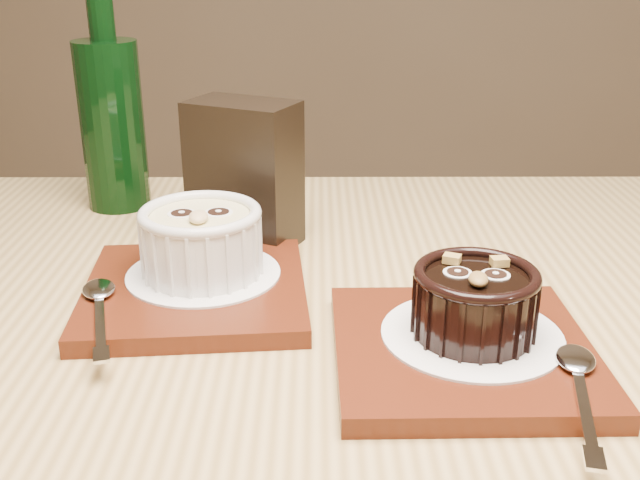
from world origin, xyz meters
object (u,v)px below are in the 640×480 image
Objects in this scene: tray_right at (462,351)px; ramekin_dark at (475,299)px; tray_left at (196,291)px; green_bottle at (112,119)px; table at (310,430)px; condiment_stand at (244,174)px; ramekin_white at (201,238)px.

ramekin_dark is (0.01, 0.01, 0.04)m from tray_right.
green_bottle reaches higher than tray_left.
table is 0.41m from green_bottle.
tray_left is 2.04× the size of ramekin_dark.
tray_left and tray_right have the same top height.
table is 6.93× the size of tray_left.
ramekin_dark is 0.28m from condiment_stand.
table is at bearing 172.07° from ramekin_dark.
table is at bearing 162.15° from tray_right.
condiment_stand is at bearing 138.02° from ramekin_dark.
tray_right is 0.04m from ramekin_dark.
tray_left is at bearing 157.85° from tray_right.
ramekin_dark is at bearing -12.57° from table.
tray_right is at bearing -34.88° from ramekin_white.
green_bottle reaches higher than table.
ramekin_dark is at bearing -46.62° from condiment_stand.
condiment_stand reaches higher than ramekin_white.
table is 0.15m from tray_left.
table is at bearing -43.52° from ramekin_white.
table is 6.93× the size of tray_right.
tray_left reaches higher than table.
condiment_stand reaches higher than tray_right.
tray_right is 0.48m from green_bottle.
green_bottle is (-0.14, 0.21, 0.05)m from ramekin_white.
green_bottle is at bearing 137.53° from tray_right.
condiment_stand is at bearing 71.55° from ramekin_white.
ramekin_dark reaches higher than tray_right.
table is at bearing -26.71° from tray_left.
tray_left is 0.23m from tray_right.
tray_left is 1.77× the size of ramekin_white.
tray_left is 0.23m from ramekin_dark.
tray_right is 0.29m from condiment_stand.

